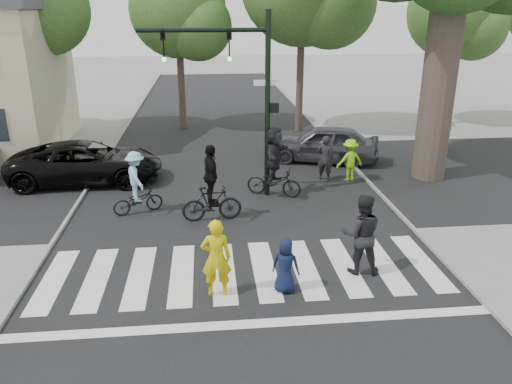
# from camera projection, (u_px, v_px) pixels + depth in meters

# --- Properties ---
(ground) EXTENTS (120.00, 120.00, 0.00)m
(ground) POSITION_uv_depth(u_px,v_px,m) (247.00, 293.00, 11.23)
(ground) COLOR gray
(ground) RESTS_ON ground
(road_stem) EXTENTS (10.00, 70.00, 0.01)m
(road_stem) POSITION_uv_depth(u_px,v_px,m) (234.00, 209.00, 15.89)
(road_stem) COLOR black
(road_stem) RESTS_ON ground
(road_cross) EXTENTS (70.00, 10.00, 0.01)m
(road_cross) POSITION_uv_depth(u_px,v_px,m) (229.00, 179.00, 18.69)
(road_cross) COLOR black
(road_cross) RESTS_ON ground
(curb_left) EXTENTS (0.10, 70.00, 0.10)m
(curb_left) POSITION_uv_depth(u_px,v_px,m) (71.00, 214.00, 15.40)
(curb_left) COLOR gray
(curb_left) RESTS_ON ground
(curb_right) EXTENTS (0.10, 70.00, 0.10)m
(curb_right) POSITION_uv_depth(u_px,v_px,m) (388.00, 202.00, 16.35)
(curb_right) COLOR gray
(curb_right) RESTS_ON ground
(crosswalk) EXTENTS (10.00, 3.85, 0.01)m
(crosswalk) POSITION_uv_depth(u_px,v_px,m) (245.00, 278.00, 11.84)
(crosswalk) COLOR silver
(crosswalk) RESTS_ON ground
(traffic_signal) EXTENTS (4.45, 0.29, 6.00)m
(traffic_signal) POSITION_uv_depth(u_px,v_px,m) (241.00, 80.00, 15.69)
(traffic_signal) COLOR black
(traffic_signal) RESTS_ON ground
(bg_tree_2) EXTENTS (5.04, 4.80, 8.40)m
(bg_tree_2) POSITION_uv_depth(u_px,v_px,m) (183.00, 13.00, 24.57)
(bg_tree_2) COLOR brown
(bg_tree_2) RESTS_ON ground
(bg_tree_4) EXTENTS (4.83, 4.60, 8.15)m
(bg_tree_4) POSITION_uv_depth(u_px,v_px,m) (458.00, 16.00, 25.48)
(bg_tree_4) COLOR brown
(bg_tree_4) RESTS_ON ground
(pedestrian_woman) EXTENTS (0.67, 0.44, 1.82)m
(pedestrian_woman) POSITION_uv_depth(u_px,v_px,m) (216.00, 258.00, 10.86)
(pedestrian_woman) COLOR #CFB80A
(pedestrian_woman) RESTS_ON ground
(pedestrian_child) EXTENTS (0.74, 0.61, 1.29)m
(pedestrian_child) POSITION_uv_depth(u_px,v_px,m) (285.00, 266.00, 11.07)
(pedestrian_child) COLOR #0E1734
(pedestrian_child) RESTS_ON ground
(pedestrian_adult) EXTENTS (1.08, 0.90, 2.00)m
(pedestrian_adult) POSITION_uv_depth(u_px,v_px,m) (361.00, 234.00, 11.79)
(pedestrian_adult) COLOR black
(pedestrian_adult) RESTS_ON ground
(cyclist_left) EXTENTS (1.65, 1.16, 1.97)m
(cyclist_left) POSITION_uv_depth(u_px,v_px,m) (137.00, 187.00, 15.32)
(cyclist_left) COLOR black
(cyclist_left) RESTS_ON ground
(cyclist_mid) EXTENTS (1.83, 1.13, 2.34)m
(cyclist_mid) POSITION_uv_depth(u_px,v_px,m) (211.00, 190.00, 14.74)
(cyclist_mid) COLOR black
(cyclist_mid) RESTS_ON ground
(cyclist_right) EXTENTS (1.99, 1.84, 2.39)m
(cyclist_right) POSITION_uv_depth(u_px,v_px,m) (274.00, 166.00, 16.68)
(cyclist_right) COLOR black
(cyclist_right) RESTS_ON ground
(car_suv) EXTENTS (5.44, 2.59, 1.50)m
(car_suv) POSITION_uv_depth(u_px,v_px,m) (86.00, 162.00, 18.13)
(car_suv) COLOR black
(car_suv) RESTS_ON ground
(car_grey) EXTENTS (4.84, 3.14, 1.53)m
(car_grey) POSITION_uv_depth(u_px,v_px,m) (324.00, 144.00, 20.60)
(car_grey) COLOR #37363B
(car_grey) RESTS_ON ground
(bystander_hivis) EXTENTS (1.10, 0.76, 1.57)m
(bystander_hivis) POSITION_uv_depth(u_px,v_px,m) (350.00, 160.00, 18.30)
(bystander_hivis) COLOR #83D113
(bystander_hivis) RESTS_ON ground
(bystander_dark) EXTENTS (0.73, 0.63, 1.69)m
(bystander_dark) POSITION_uv_depth(u_px,v_px,m) (325.00, 158.00, 18.31)
(bystander_dark) COLOR black
(bystander_dark) RESTS_ON ground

